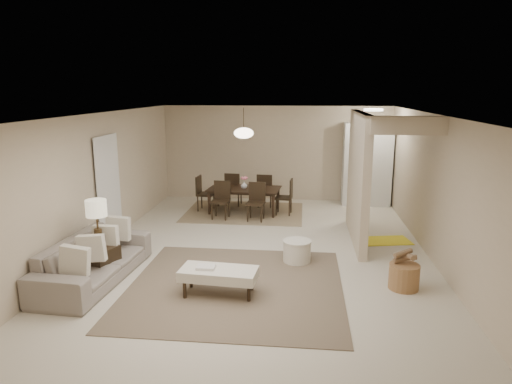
# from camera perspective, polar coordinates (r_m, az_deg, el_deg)

# --- Properties ---
(floor) EXTENTS (9.00, 9.00, 0.00)m
(floor) POSITION_cam_1_polar(r_m,az_deg,el_deg) (8.14, 0.38, -8.27)
(floor) COLOR beige
(floor) RESTS_ON ground
(ceiling) EXTENTS (9.00, 9.00, 0.00)m
(ceiling) POSITION_cam_1_polar(r_m,az_deg,el_deg) (7.61, 0.41, 9.58)
(ceiling) COLOR white
(ceiling) RESTS_ON back_wall
(back_wall) EXTENTS (6.00, 0.00, 6.00)m
(back_wall) POSITION_cam_1_polar(r_m,az_deg,el_deg) (12.20, 2.49, 4.85)
(back_wall) COLOR #C2B093
(back_wall) RESTS_ON floor
(left_wall) EXTENTS (0.00, 9.00, 9.00)m
(left_wall) POSITION_cam_1_polar(r_m,az_deg,el_deg) (8.61, -19.90, 0.78)
(left_wall) COLOR #C2B093
(left_wall) RESTS_ON floor
(right_wall) EXTENTS (0.00, 9.00, 9.00)m
(right_wall) POSITION_cam_1_polar(r_m,az_deg,el_deg) (8.07, 22.12, -0.15)
(right_wall) COLOR #C2B093
(right_wall) RESTS_ON floor
(partition) EXTENTS (0.15, 2.50, 2.50)m
(partition) POSITION_cam_1_polar(r_m,az_deg,el_deg) (9.03, 12.64, 1.77)
(partition) COLOR #C2B093
(partition) RESTS_ON floor
(doorway) EXTENTS (0.04, 0.90, 2.04)m
(doorway) POSITION_cam_1_polar(r_m,az_deg,el_deg) (9.17, -18.02, 0.15)
(doorway) COLOR black
(doorway) RESTS_ON floor
(pantry_cabinet) EXTENTS (1.20, 0.55, 2.10)m
(pantry_cabinet) POSITION_cam_1_polar(r_m,az_deg,el_deg) (11.97, 13.69, 3.38)
(pantry_cabinet) COLOR silver
(pantry_cabinet) RESTS_ON floor
(flush_light) EXTENTS (0.44, 0.44, 0.05)m
(flush_light) POSITION_cam_1_polar(r_m,az_deg,el_deg) (10.89, 14.46, 9.91)
(flush_light) COLOR white
(flush_light) RESTS_ON ceiling
(living_rug) EXTENTS (3.20, 3.20, 0.01)m
(living_rug) POSITION_cam_1_polar(r_m,az_deg,el_deg) (7.05, -2.55, -11.66)
(living_rug) COLOR brown
(living_rug) RESTS_ON floor
(sofa) EXTENTS (2.38, 1.05, 0.68)m
(sofa) POSITION_cam_1_polar(r_m,az_deg,el_deg) (7.56, -19.58, -7.97)
(sofa) COLOR gray
(sofa) RESTS_ON floor
(ottoman_bench) EXTENTS (1.14, 0.60, 0.40)m
(ottoman_bench) POSITION_cam_1_polar(r_m,az_deg,el_deg) (6.69, -4.69, -10.20)
(ottoman_bench) COLOR silver
(ottoman_bench) RESTS_ON living_rug
(side_table) EXTENTS (0.60, 0.60, 0.51)m
(side_table) POSITION_cam_1_polar(r_m,az_deg,el_deg) (7.66, -18.87, -8.34)
(side_table) COLOR black
(side_table) RESTS_ON floor
(table_lamp) EXTENTS (0.32, 0.32, 0.76)m
(table_lamp) POSITION_cam_1_polar(r_m,az_deg,el_deg) (7.41, -19.32, -2.42)
(table_lamp) COLOR #45331D
(table_lamp) RESTS_ON side_table
(round_pouf) EXTENTS (0.49, 0.49, 0.38)m
(round_pouf) POSITION_cam_1_polar(r_m,az_deg,el_deg) (7.95, 5.14, -7.39)
(round_pouf) COLOR silver
(round_pouf) RESTS_ON floor
(wicker_basket) EXTENTS (0.55, 0.55, 0.38)m
(wicker_basket) POSITION_cam_1_polar(r_m,az_deg,el_deg) (7.25, 18.01, -10.02)
(wicker_basket) COLOR olive
(wicker_basket) RESTS_ON floor
(dining_rug) EXTENTS (2.80, 2.10, 0.01)m
(dining_rug) POSITION_cam_1_polar(r_m,az_deg,el_deg) (11.06, -1.49, -2.55)
(dining_rug) COLOR #7E6F4E
(dining_rug) RESTS_ON floor
(dining_table) EXTENTS (1.78, 1.09, 0.60)m
(dining_table) POSITION_cam_1_polar(r_m,az_deg,el_deg) (10.99, -1.50, -1.07)
(dining_table) COLOR black
(dining_table) RESTS_ON dining_rug
(dining_chairs) EXTENTS (2.33, 1.77, 0.86)m
(dining_chairs) POSITION_cam_1_polar(r_m,az_deg,el_deg) (10.96, -1.50, -0.40)
(dining_chairs) COLOR black
(dining_chairs) RESTS_ON dining_rug
(vase) EXTENTS (0.18, 0.18, 0.16)m
(vase) POSITION_cam_1_polar(r_m,az_deg,el_deg) (10.91, -1.51, 0.87)
(vase) COLOR white
(vase) RESTS_ON dining_table
(yellow_mat) EXTENTS (1.03, 0.74, 0.01)m
(yellow_mat) POSITION_cam_1_polar(r_m,az_deg,el_deg) (9.38, 15.90, -5.87)
(yellow_mat) COLOR yellow
(yellow_mat) RESTS_ON floor
(pendant_light) EXTENTS (0.46, 0.46, 0.71)m
(pendant_light) POSITION_cam_1_polar(r_m,az_deg,el_deg) (10.72, -1.55, 7.38)
(pendant_light) COLOR #45331D
(pendant_light) RESTS_ON ceiling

